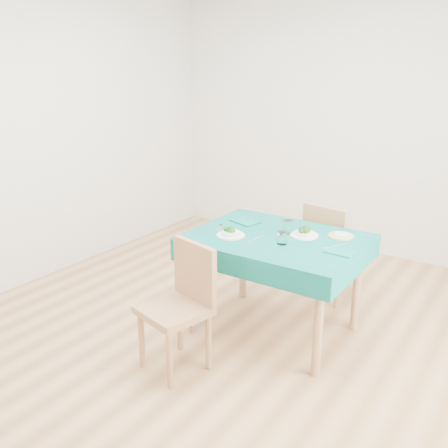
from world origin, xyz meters
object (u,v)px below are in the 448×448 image
Objects in this scene: bowl_near at (231,232)px; chair_far at (334,244)px; chair_near at (174,301)px; side_plate at (341,236)px; bowl_far at (304,232)px; table at (275,285)px.

chair_far is at bearing 66.93° from bowl_near.
chair_near is 1.30m from side_plate.
bowl_far is 0.27m from side_plate.
chair_near is 1.08m from bowl_far.
table is 6.49× the size of side_plate.
chair_far is 4.77× the size of bowl_near.
chair_near is 0.69m from bowl_near.
table is 0.53m from bowl_near.
bowl_near is (-0.41, -0.97, 0.30)m from chair_far.
chair_near is 5.30× the size of side_plate.
table is at bearing -141.93° from bowl_far.
chair_far is 0.65m from side_plate.
bowl_near is at bearing -146.64° from side_plate.
bowl_near is at bearing 101.43° from chair_near.
chair_near is 4.82× the size of bowl_near.
table is 0.46m from bowl_far.
table is 5.90× the size of bowl_near.
bowl_near is at bearing -148.47° from table.
bowl_far is at bearing 33.99° from bowl_near.
chair_far is at bearing 92.29° from bowl_far.
chair_near is at bearing 84.20° from chair_far.
side_plate is (0.66, 0.44, -0.03)m from bowl_near.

